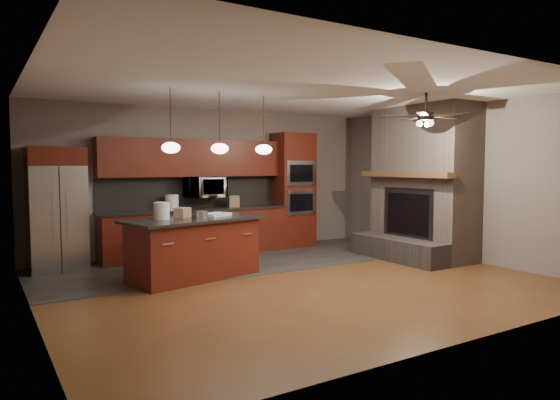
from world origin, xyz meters
TOP-DOWN VIEW (x-y plane):
  - ground at (0.00, 0.00)m, footprint 7.00×7.00m
  - ceiling at (0.00, 0.00)m, footprint 7.00×6.00m
  - back_wall at (0.00, 3.00)m, footprint 7.00×0.02m
  - right_wall at (3.50, 0.00)m, footprint 0.02×6.00m
  - left_wall at (-3.50, 0.00)m, footprint 0.02×6.00m
  - slate_tile_patch at (0.00, 1.80)m, footprint 7.00×2.40m
  - fireplace_column at (3.04, 0.40)m, footprint 1.30×2.10m
  - back_cabinetry at (-0.48, 2.74)m, footprint 3.59×0.64m
  - oven_tower at (1.70, 2.69)m, footprint 0.80×0.63m
  - microwave at (-0.27, 2.75)m, footprint 0.73×0.41m
  - refrigerator at (-2.90, 2.62)m, footprint 0.85×0.75m
  - kitchen_island at (-1.22, 0.95)m, footprint 2.22×1.37m
  - white_bucket at (-1.68, 1.06)m, footprint 0.29×0.29m
  - paint_can at (-1.14, 0.83)m, footprint 0.17×0.17m
  - paint_tray at (-0.81, 1.08)m, footprint 0.53×0.47m
  - cardboard_box at (-1.33, 1.13)m, footprint 0.29×0.28m
  - counter_bucket at (-0.95, 2.70)m, footprint 0.29×0.29m
  - counter_box at (0.29, 2.65)m, footprint 0.23×0.20m
  - pendant_left at (-1.65, 0.70)m, footprint 0.26×0.26m
  - pendant_center at (-0.90, 0.70)m, footprint 0.26×0.26m
  - pendant_right at (-0.15, 0.70)m, footprint 0.26×0.26m
  - ceiling_fan at (1.80, -0.80)m, footprint 1.27×1.33m

SIDE VIEW (x-z plane):
  - ground at x=0.00m, z-range 0.00..0.00m
  - slate_tile_patch at x=0.00m, z-range 0.00..0.01m
  - kitchen_island at x=-1.22m, z-range 0.01..0.93m
  - back_cabinetry at x=-0.48m, z-range -0.21..1.99m
  - paint_tray at x=-0.81m, z-range 0.92..0.96m
  - paint_can at x=-1.14m, z-range 0.92..1.03m
  - cardboard_box at x=-1.33m, z-range 0.92..1.07m
  - refrigerator at x=-2.90m, z-range 0.00..2.00m
  - counter_box at x=0.29m, z-range 0.90..1.12m
  - counter_bucket at x=-0.95m, z-range 0.90..1.18m
  - white_bucket at x=-1.68m, z-range 0.92..1.17m
  - oven_tower at x=1.70m, z-range 0.00..2.38m
  - fireplace_column at x=3.04m, z-range -0.10..2.70m
  - microwave at x=-0.27m, z-range 1.05..1.55m
  - back_wall at x=0.00m, z-range 0.00..2.80m
  - right_wall at x=3.50m, z-range 0.00..2.80m
  - left_wall at x=-3.50m, z-range 0.00..2.80m
  - pendant_left at x=-1.65m, z-range 1.51..2.42m
  - pendant_center at x=-0.90m, z-range 1.51..2.42m
  - pendant_right at x=-0.15m, z-range 1.51..2.42m
  - ceiling_fan at x=1.80m, z-range 2.25..2.66m
  - ceiling at x=0.00m, z-range 2.79..2.81m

